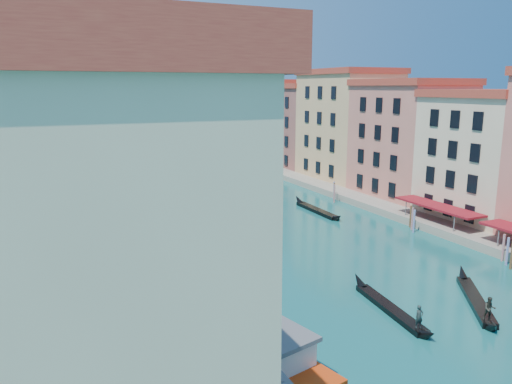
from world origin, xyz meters
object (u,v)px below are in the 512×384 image
gondola_fore (390,306)px  vaporetto_near (206,321)px  vaporetto_far (180,194)px  gondola_right (476,299)px

gondola_fore → vaporetto_near: bearing=-178.9°
vaporetto_far → gondola_right: vaporetto_far is taller
vaporetto_near → gondola_right: bearing=-22.9°
vaporetto_near → gondola_fore: vaporetto_near is taller
vaporetto_near → gondola_fore: (15.09, -1.56, -1.08)m
gondola_right → gondola_fore: bearing=-159.9°
vaporetto_near → vaporetto_far: (9.95, 42.44, -0.03)m
vaporetto_near → gondola_fore: size_ratio=1.88×
gondola_right → vaporetto_far: bearing=140.0°
vaporetto_far → gondola_fore: size_ratio=1.83×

